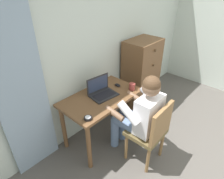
% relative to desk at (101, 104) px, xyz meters
% --- Properties ---
extents(wall_back, '(4.80, 0.05, 2.50)m').
position_rel_desk_xyz_m(wall_back, '(0.44, 0.38, 0.64)').
color(wall_back, silver).
rests_on(wall_back, ground_plane).
extents(curtain_panel, '(0.54, 0.03, 2.29)m').
position_rel_desk_xyz_m(curtain_panel, '(-0.85, 0.31, 0.54)').
color(curtain_panel, '#8EA3B7').
rests_on(curtain_panel, ground_plane).
extents(desk, '(1.06, 0.62, 0.73)m').
position_rel_desk_xyz_m(desk, '(0.00, 0.00, 0.00)').
color(desk, brown).
rests_on(desk, ground_plane).
extents(dresser, '(0.60, 0.45, 1.21)m').
position_rel_desk_xyz_m(dresser, '(1.07, 0.11, -0.00)').
color(dresser, brown).
rests_on(dresser, ground_plane).
extents(chair, '(0.43, 0.41, 0.89)m').
position_rel_desk_xyz_m(chair, '(0.11, -0.72, -0.11)').
color(chair, brown).
rests_on(chair, ground_plane).
extents(person_seated, '(0.54, 0.59, 1.20)m').
position_rel_desk_xyz_m(person_seated, '(0.11, -0.54, 0.07)').
color(person_seated, '#6B84AD').
rests_on(person_seated, ground_plane).
extents(laptop, '(0.37, 0.29, 0.24)m').
position_rel_desk_xyz_m(laptop, '(0.04, 0.02, 0.17)').
color(laptop, '#232326').
rests_on(laptop, desk).
extents(computer_mouse, '(0.08, 0.11, 0.03)m').
position_rel_desk_xyz_m(computer_mouse, '(0.35, 0.01, 0.13)').
color(computer_mouse, black).
rests_on(computer_mouse, desk).
extents(desk_clock, '(0.09, 0.09, 0.03)m').
position_rel_desk_xyz_m(desk_clock, '(-0.42, -0.22, 0.13)').
color(desk_clock, black).
rests_on(desk_clock, desk).
extents(coffee_mug, '(0.12, 0.08, 0.09)m').
position_rel_desk_xyz_m(coffee_mug, '(0.41, -0.19, 0.16)').
color(coffee_mug, '#9E3D38').
rests_on(coffee_mug, desk).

